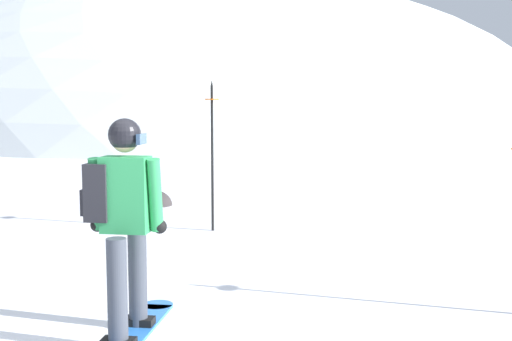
{
  "coord_description": "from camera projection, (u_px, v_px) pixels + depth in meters",
  "views": [
    {
      "loc": [
        1.77,
        -3.92,
        1.88
      ],
      "look_at": [
        -0.17,
        3.71,
        1.0
      ],
      "focal_mm": 46.88,
      "sensor_mm": 36.0,
      "label": 1
    }
  ],
  "objects": [
    {
      "name": "ridge_peak_main",
      "position": [
        205.0,
        131.0,
        35.63
      ],
      "size": [
        35.52,
        31.97,
        15.63
      ],
      "color": "white",
      "rests_on": "ground"
    },
    {
      "name": "snowboarder_main",
      "position": [
        123.0,
        222.0,
        5.11
      ],
      "size": [
        0.64,
        1.83,
        1.71
      ],
      "color": "blue",
      "rests_on": "ground"
    },
    {
      "name": "piste_marker_far",
      "position": [
        212.0,
        146.0,
        9.25
      ],
      "size": [
        0.2,
        0.2,
        2.1
      ],
      "color": "black",
      "rests_on": "ground"
    },
    {
      "name": "rock_dark",
      "position": [
        150.0,
        205.0,
        11.58
      ],
      "size": [
        0.8,
        0.68,
        0.56
      ],
      "color": "#383333",
      "rests_on": "ground"
    }
  ]
}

